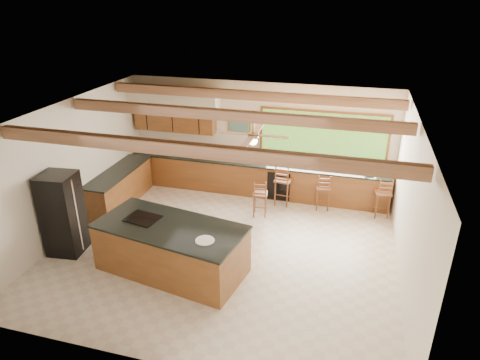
# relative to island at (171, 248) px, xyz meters

# --- Properties ---
(ground) EXTENTS (7.20, 7.20, 0.00)m
(ground) POSITION_rel_island_xyz_m (0.77, 0.98, -0.51)
(ground) COLOR beige
(ground) RESTS_ON ground
(room_shell) EXTENTS (7.27, 6.54, 3.02)m
(room_shell) POSITION_rel_island_xyz_m (0.61, 1.64, 1.71)
(room_shell) COLOR #F1E4D0
(room_shell) RESTS_ON ground
(counter_run) EXTENTS (7.12, 3.10, 1.27)m
(counter_run) POSITION_rel_island_xyz_m (-0.04, 3.51, -0.04)
(counter_run) COLOR brown
(counter_run) RESTS_ON ground
(island) EXTENTS (3.10, 1.85, 1.03)m
(island) POSITION_rel_island_xyz_m (0.00, 0.00, 0.00)
(island) COLOR brown
(island) RESTS_ON ground
(refrigerator) EXTENTS (0.76, 0.75, 1.79)m
(refrigerator) POSITION_rel_island_xyz_m (-2.45, 0.04, 0.39)
(refrigerator) COLOR black
(refrigerator) RESTS_ON ground
(bar_stool_a) EXTENTS (0.45, 0.45, 1.14)m
(bar_stool_a) POSITION_rel_island_xyz_m (1.62, 3.37, 0.17)
(bar_stool_a) COLOR brown
(bar_stool_a) RESTS_ON ground
(bar_stool_b) EXTENTS (0.40, 0.40, 0.98)m
(bar_stool_b) POSITION_rel_island_xyz_m (1.19, 2.62, 0.07)
(bar_stool_b) COLOR brown
(bar_stool_b) RESTS_ON ground
(bar_stool_c) EXTENTS (0.41, 0.41, 0.99)m
(bar_stool_c) POSITION_rel_island_xyz_m (2.64, 3.38, 0.08)
(bar_stool_c) COLOR brown
(bar_stool_c) RESTS_ON ground
(bar_stool_d) EXTENTS (0.46, 0.46, 1.06)m
(bar_stool_d) POSITION_rel_island_xyz_m (4.07, 3.38, 0.12)
(bar_stool_d) COLOR brown
(bar_stool_d) RESTS_ON ground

